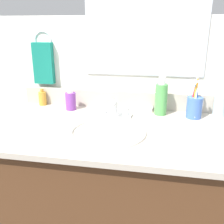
# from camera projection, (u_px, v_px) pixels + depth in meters

# --- Properties ---
(vanity_cabinet) EXTENTS (1.04, 0.54, 0.81)m
(vanity_cabinet) POSITION_uv_depth(u_px,v_px,m) (113.00, 210.00, 1.23)
(vanity_cabinet) COLOR #4C2D19
(vanity_cabinet) RESTS_ON ground_plane
(countertop) EXTENTS (1.08, 0.59, 0.02)m
(countertop) POSITION_uv_depth(u_px,v_px,m) (113.00, 130.00, 1.10)
(countertop) COLOR #B2A899
(countertop) RESTS_ON vanity_cabinet
(backsplash) EXTENTS (1.08, 0.02, 0.09)m
(backsplash) POSITION_uv_depth(u_px,v_px,m) (123.00, 99.00, 1.34)
(backsplash) COLOR #B2A899
(backsplash) RESTS_ON countertop
(back_wall) EXTENTS (2.18, 0.04, 1.30)m
(back_wall) POSITION_uv_depth(u_px,v_px,m) (124.00, 135.00, 1.48)
(back_wall) COLOR white
(back_wall) RESTS_ON ground_plane
(mirror_panel) EXTENTS (0.60, 0.01, 0.56)m
(mirror_panel) POSITION_uv_depth(u_px,v_px,m) (146.00, 18.00, 1.23)
(mirror_panel) COLOR #B2BCC6
(towel_ring) EXTENTS (0.10, 0.01, 0.10)m
(towel_ring) POSITION_uv_depth(u_px,v_px,m) (43.00, 40.00, 1.36)
(towel_ring) COLOR silver
(hand_towel) EXTENTS (0.11, 0.04, 0.22)m
(hand_towel) POSITION_uv_depth(u_px,v_px,m) (44.00, 63.00, 1.38)
(hand_towel) COLOR #147260
(sink_basin) EXTENTS (0.33, 0.33, 0.11)m
(sink_basin) POSITION_uv_depth(u_px,v_px,m) (107.00, 139.00, 1.05)
(sink_basin) COLOR white
(sink_basin) RESTS_ON countertop
(faucet) EXTENTS (0.16, 0.10, 0.08)m
(faucet) POSITION_uv_depth(u_px,v_px,m) (115.00, 111.00, 1.22)
(faucet) COLOR silver
(faucet) RESTS_ON countertop
(bottle_oil_amber) EXTENTS (0.04, 0.04, 0.09)m
(bottle_oil_amber) POSITION_uv_depth(u_px,v_px,m) (43.00, 98.00, 1.39)
(bottle_oil_amber) COLOR gold
(bottle_oil_amber) RESTS_ON countertop
(bottle_gel_clear) EXTENTS (0.06, 0.06, 0.12)m
(bottle_gel_clear) POSITION_uv_depth(u_px,v_px,m) (220.00, 105.00, 1.22)
(bottle_gel_clear) COLOR silver
(bottle_gel_clear) RESTS_ON countertop
(bottle_toner_green) EXTENTS (0.06, 0.06, 0.19)m
(bottle_toner_green) POSITION_uv_depth(u_px,v_px,m) (161.00, 98.00, 1.23)
(bottle_toner_green) COLOR #4C9E4C
(bottle_toner_green) RESTS_ON countertop
(bottle_cream_purple) EXTENTS (0.05, 0.05, 0.11)m
(bottle_cream_purple) POSITION_uv_depth(u_px,v_px,m) (71.00, 101.00, 1.31)
(bottle_cream_purple) COLOR #7A3899
(bottle_cream_purple) RESTS_ON countertop
(cup_blue_plastic) EXTENTS (0.07, 0.09, 0.19)m
(cup_blue_plastic) POSITION_uv_depth(u_px,v_px,m) (194.00, 106.00, 1.19)
(cup_blue_plastic) COLOR #3F66B7
(cup_blue_plastic) RESTS_ON countertop
(soap_bar) EXTENTS (0.06, 0.04, 0.02)m
(soap_bar) POSITION_uv_depth(u_px,v_px,m) (146.00, 109.00, 1.30)
(soap_bar) COLOR white
(soap_bar) RESTS_ON countertop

